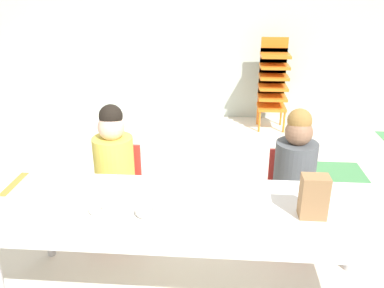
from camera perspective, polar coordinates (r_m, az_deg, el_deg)
The scene contains 11 objects.
ground_plane at distance 2.98m, azimuth -1.09°, elevation -11.09°, with size 6.66×4.95×0.02m.
back_wall at distance 4.97m, azimuth 1.65°, elevation 18.64°, with size 6.66×0.10×2.61m, color #B2C1B7.
craft_table at distance 2.08m, azimuth 0.08°, elevation -10.23°, with size 2.02×0.69×0.56m.
seated_child_near_camera at distance 2.64m, azimuth -11.08°, elevation -2.16°, with size 0.34×0.34×0.92m.
seated_child_middle_seat at distance 2.60m, azimuth 14.51°, elevation -2.94°, with size 0.33×0.33×0.92m.
kid_chair_orange_stack at distance 4.71m, azimuth 11.52°, elevation 9.03°, with size 0.32×0.30×1.04m.
paper_bag_brown at distance 2.02m, azimuth 17.04°, elevation -7.23°, with size 0.13×0.09×0.22m, color #9E754C.
paper_plate_near_edge at distance 2.07m, azimuth -13.25°, elevation -9.48°, with size 0.18×0.18×0.01m, color white.
paper_plate_center_table at distance 2.02m, azimuth -4.51°, elevation -9.65°, with size 0.18×0.18×0.01m, color white.
donut_powdered_on_plate at distance 2.06m, azimuth -13.29°, elevation -9.07°, with size 0.10×0.10×0.03m, color white.
donut_powdered_loose at distance 2.01m, azimuth -6.43°, elevation -9.48°, with size 0.12×0.12×0.04m, color white.
Camera 1 is at (0.24, -2.48, 1.64)m, focal length 37.26 mm.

